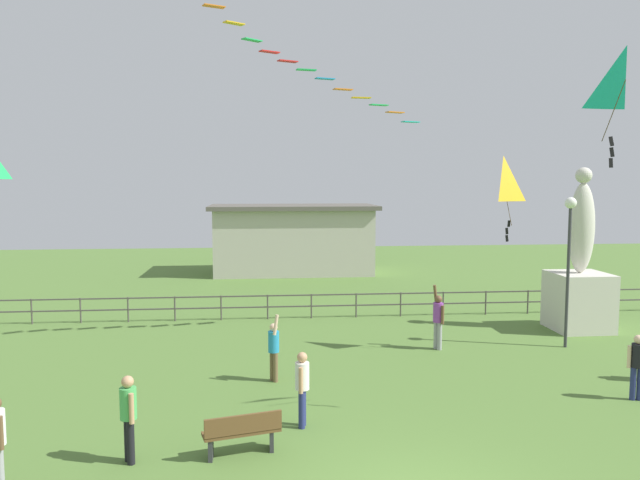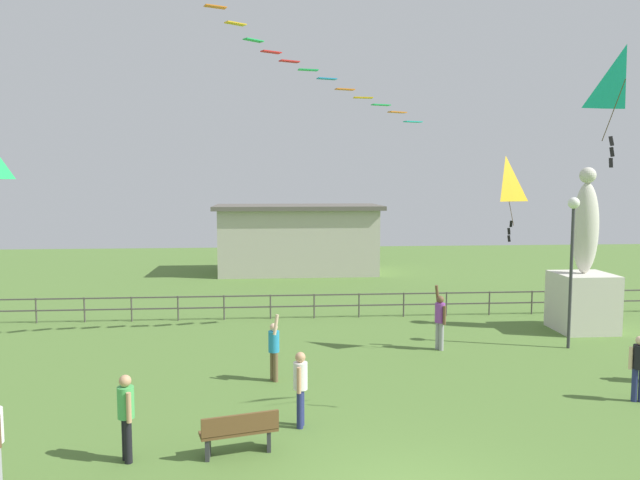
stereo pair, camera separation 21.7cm
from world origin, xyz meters
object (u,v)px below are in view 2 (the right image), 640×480
(person_3, at_px, (440,318))
(kite_1, at_px, (505,182))
(person_1, at_px, (300,384))
(kite_4, at_px, (625,82))
(statue_monument, at_px, (583,284))
(person_5, at_px, (274,347))
(person_2, at_px, (126,412))
(lamppost, at_px, (572,240))
(person_0, at_px, (639,364))
(park_bench, at_px, (239,432))

(person_3, relative_size, kite_1, 0.79)
(person_1, height_order, kite_4, kite_4)
(person_3, height_order, kite_4, kite_4)
(statue_monument, xyz_separation_m, kite_1, (-3.97, -2.61, 3.58))
(person_5, xyz_separation_m, kite_4, (6.94, -4.06, 6.31))
(person_5, bearing_deg, kite_4, -30.34)
(person_2, distance_m, kite_1, 12.49)
(lamppost, distance_m, person_0, 5.38)
(person_5, distance_m, kite_1, 8.47)
(statue_monument, relative_size, lamppost, 1.20)
(kite_4, bearing_deg, person_3, 104.46)
(park_bench, distance_m, person_1, 1.84)
(person_2, bearing_deg, person_1, 22.21)
(person_0, bearing_deg, kite_1, 112.26)
(statue_monument, height_order, person_2, statue_monument)
(lamppost, distance_m, person_1, 10.71)
(person_0, distance_m, person_2, 11.72)
(person_0, height_order, person_3, person_3)
(person_0, xyz_separation_m, kite_4, (-1.78, -1.83, 6.30))
(kite_1, bearing_deg, kite_4, -90.29)
(statue_monument, distance_m, lamppost, 3.22)
(person_1, bearing_deg, statue_monument, 36.68)
(person_5, relative_size, kite_4, 0.79)
(statue_monument, height_order, person_3, statue_monument)
(lamppost, relative_size, person_3, 2.37)
(person_3, height_order, person_5, person_3)
(kite_1, bearing_deg, person_2, -146.36)
(statue_monument, relative_size, person_3, 2.86)
(statue_monument, distance_m, person_5, 11.91)
(person_1, bearing_deg, person_2, -157.79)
(kite_1, height_order, kite_4, kite_4)
(person_1, xyz_separation_m, kite_4, (6.38, -0.97, 6.28))
(lamppost, height_order, kite_4, kite_4)
(statue_monument, distance_m, person_3, 6.11)
(person_2, height_order, person_3, person_3)
(person_0, xyz_separation_m, person_1, (-8.16, -0.86, 0.02))
(park_bench, relative_size, kite_4, 0.67)
(park_bench, height_order, person_5, person_5)
(statue_monument, distance_m, person_1, 12.97)
(person_1, bearing_deg, person_5, 100.17)
(statue_monument, relative_size, person_0, 3.60)
(person_2, bearing_deg, person_0, 10.95)
(statue_monument, xyz_separation_m, person_0, (-2.22, -6.88, -0.77))
(person_3, bearing_deg, lamppost, -2.04)
(person_3, xyz_separation_m, person_5, (-5.22, -2.62, -0.10))
(park_bench, bearing_deg, statue_monument, 37.74)
(person_0, relative_size, kite_1, 0.63)
(person_2, relative_size, kite_1, 0.66)
(statue_monument, bearing_deg, kite_4, -114.69)
(person_1, xyz_separation_m, person_5, (-0.56, 3.09, -0.03))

